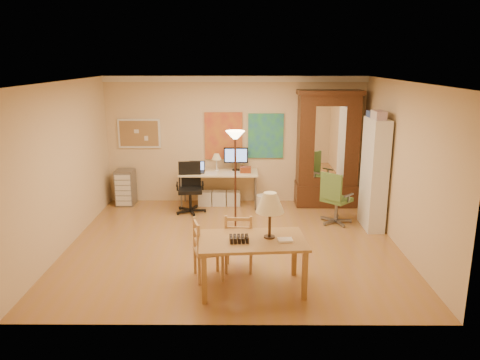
{
  "coord_description": "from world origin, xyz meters",
  "views": [
    {
      "loc": [
        0.15,
        -7.4,
        3.04
      ],
      "look_at": [
        0.11,
        0.3,
        1.04
      ],
      "focal_mm": 35.0,
      "sensor_mm": 36.0,
      "label": 1
    }
  ],
  "objects_px": {
    "computer_desk": "(221,185)",
    "office_chair_black": "(190,199)",
    "bookshelf": "(374,174)",
    "office_chair_green": "(335,210)",
    "armoire": "(327,156)",
    "dining_table": "(259,229)"
  },
  "relations": [
    {
      "from": "dining_table",
      "to": "office_chair_black",
      "type": "distance_m",
      "value": 3.55
    },
    {
      "from": "office_chair_green",
      "to": "armoire",
      "type": "relative_size",
      "value": 0.41
    },
    {
      "from": "armoire",
      "to": "office_chair_green",
      "type": "bearing_deg",
      "value": -90.81
    },
    {
      "from": "computer_desk",
      "to": "office_chair_green",
      "type": "relative_size",
      "value": 1.62
    },
    {
      "from": "office_chair_black",
      "to": "office_chair_green",
      "type": "bearing_deg",
      "value": -13.26
    },
    {
      "from": "office_chair_black",
      "to": "office_chair_green",
      "type": "relative_size",
      "value": 1.01
    },
    {
      "from": "armoire",
      "to": "bookshelf",
      "type": "height_order",
      "value": "armoire"
    },
    {
      "from": "dining_table",
      "to": "armoire",
      "type": "relative_size",
      "value": 0.61
    },
    {
      "from": "dining_table",
      "to": "armoire",
      "type": "xyz_separation_m",
      "value": [
        1.56,
        3.8,
        0.21
      ]
    },
    {
      "from": "office_chair_green",
      "to": "armoire",
      "type": "height_order",
      "value": "armoire"
    },
    {
      "from": "armoire",
      "to": "bookshelf",
      "type": "relative_size",
      "value": 1.2
    },
    {
      "from": "dining_table",
      "to": "computer_desk",
      "type": "xyz_separation_m",
      "value": [
        -0.68,
        3.71,
        -0.4
      ]
    },
    {
      "from": "computer_desk",
      "to": "office_chair_black",
      "type": "xyz_separation_m",
      "value": [
        -0.6,
        -0.46,
        -0.18
      ]
    },
    {
      "from": "dining_table",
      "to": "office_chair_green",
      "type": "relative_size",
      "value": 1.48
    },
    {
      "from": "bookshelf",
      "to": "dining_table",
      "type": "bearing_deg",
      "value": -132.1
    },
    {
      "from": "dining_table",
      "to": "computer_desk",
      "type": "distance_m",
      "value": 3.8
    },
    {
      "from": "office_chair_black",
      "to": "armoire",
      "type": "relative_size",
      "value": 0.42
    },
    {
      "from": "computer_desk",
      "to": "bookshelf",
      "type": "distance_m",
      "value": 3.19
    },
    {
      "from": "computer_desk",
      "to": "office_chair_black",
      "type": "distance_m",
      "value": 0.77
    },
    {
      "from": "armoire",
      "to": "dining_table",
      "type": "bearing_deg",
      "value": -112.34
    },
    {
      "from": "office_chair_black",
      "to": "bookshelf",
      "type": "height_order",
      "value": "bookshelf"
    },
    {
      "from": "office_chair_black",
      "to": "bookshelf",
      "type": "distance_m",
      "value": 3.63
    }
  ]
}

